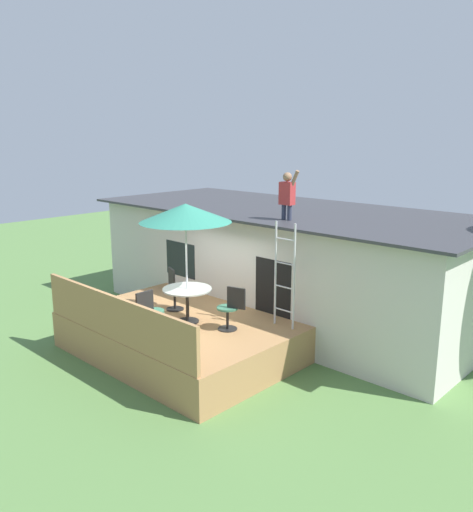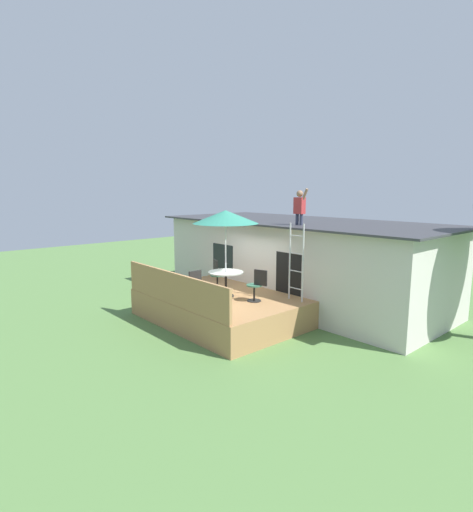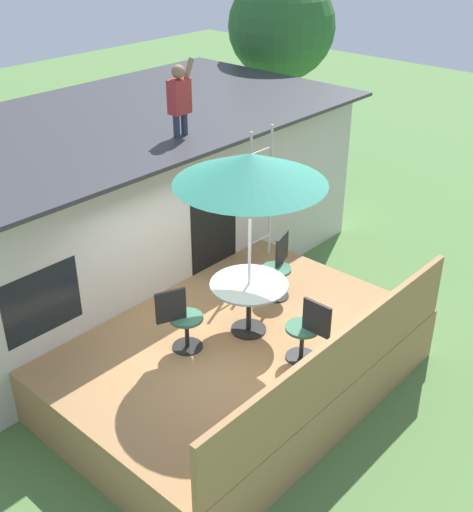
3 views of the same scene
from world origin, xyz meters
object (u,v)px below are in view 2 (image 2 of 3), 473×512
(patio_table, at_px, (226,277))
(patio_chair_left, at_px, (217,275))
(step_ladder, at_px, (296,262))
(patio_chair_right, at_px, (256,286))
(patio_umbrella, at_px, (226,217))
(patio_chair_near, at_px, (199,286))
(person_figure, at_px, (300,205))

(patio_table, relative_size, patio_chair_left, 1.13)
(step_ladder, height_order, patio_chair_right, step_ladder)
(patio_umbrella, xyz_separation_m, patio_chair_left, (-0.89, 0.37, -1.89))
(patio_table, distance_m, patio_umbrella, 1.76)
(patio_chair_near, bearing_deg, patio_chair_left, 33.77)
(step_ladder, xyz_separation_m, patio_chair_left, (-2.54, -0.83, -0.64))
(patio_table, bearing_deg, patio_umbrella, 178.21)
(step_ladder, relative_size, patio_chair_right, 2.39)
(step_ladder, relative_size, patio_chair_near, 2.39)
(person_figure, bearing_deg, patio_table, -112.96)
(patio_table, bearing_deg, step_ladder, 36.16)
(person_figure, xyz_separation_m, patio_chair_near, (-0.93, -3.15, -2.20))
(patio_chair_left, bearing_deg, patio_umbrella, -0.00)
(step_ladder, relative_size, patio_chair_left, 2.39)
(patio_chair_left, distance_m, patio_chair_near, 1.61)
(patio_umbrella, height_order, step_ladder, patio_umbrella)
(patio_table, relative_size, patio_umbrella, 0.41)
(patio_table, xyz_separation_m, patio_chair_left, (-0.89, 0.37, -0.13))
(patio_table, bearing_deg, patio_chair_left, 157.44)
(patio_chair_right, bearing_deg, patio_chair_near, 35.27)
(step_ladder, height_order, person_figure, person_figure)
(patio_umbrella, bearing_deg, patio_chair_right, 16.72)
(patio_table, distance_m, person_figure, 3.14)
(patio_table, relative_size, patio_chair_right, 1.13)
(patio_table, distance_m, step_ladder, 2.10)
(person_figure, bearing_deg, patio_chair_left, -135.20)
(patio_table, height_order, step_ladder, step_ladder)
(patio_chair_near, bearing_deg, patio_umbrella, -0.00)
(patio_chair_right, bearing_deg, person_figure, -104.71)
(patio_umbrella, relative_size, person_figure, 2.29)
(patio_table, bearing_deg, patio_chair_right, 16.72)
(patio_chair_near, bearing_deg, patio_chair_right, -37.77)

